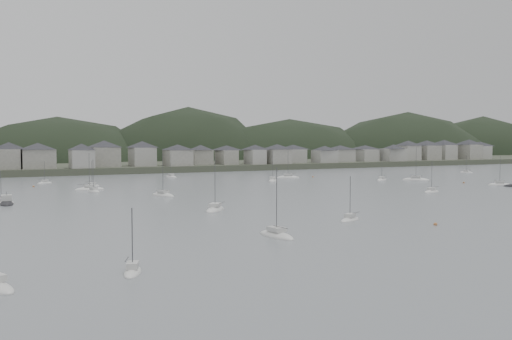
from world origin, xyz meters
TOP-DOWN VIEW (x-y plane):
  - ground at (0.00, 0.00)m, footprint 900.00×900.00m
  - far_shore_land at (0.00, 295.00)m, footprint 900.00×250.00m
  - forested_ridge at (4.83, 269.40)m, footprint 851.55×103.94m
  - waterfront_town at (50.59, 183.34)m, footprint 451.48×28.46m
  - sailboat_lead at (-64.79, -20.00)m, footprint 4.00×6.23m
  - moored_fleet at (-13.51, 67.51)m, footprint 266.53×178.12m
  - motor_launch_far at (-73.22, 63.35)m, footprint 3.37×8.51m
  - mooring_buoys at (-2.27, 50.10)m, footprint 172.93×124.09m

SIDE VIEW (x-z plane):
  - forested_ridge at x=4.83m, z-range -62.57..40.00m
  - ground at x=0.00m, z-range 0.00..0.00m
  - mooring_buoys at x=-2.27m, z-range -0.20..0.50m
  - moored_fleet at x=-13.51m, z-range -6.66..7.01m
  - sailboat_lead at x=-64.79m, z-range -3.90..4.28m
  - motor_launch_far at x=-73.22m, z-range -1.71..2.28m
  - far_shore_land at x=0.00m, z-range 0.00..3.00m
  - waterfront_town at x=50.59m, z-range 2.20..15.12m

